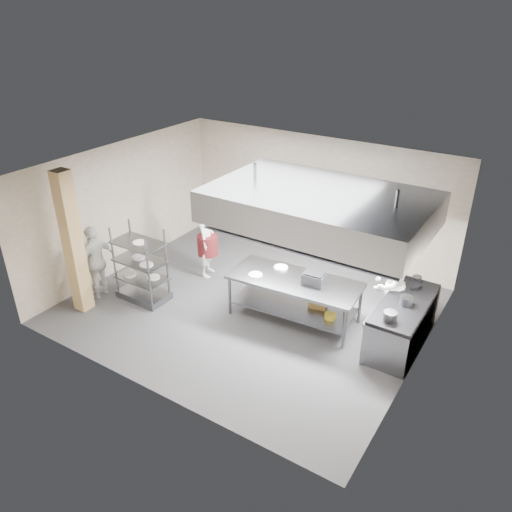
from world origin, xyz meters
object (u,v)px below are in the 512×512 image
Objects in this scene: chef_head at (206,242)px; chef_plating at (96,262)px; chef_line at (388,283)px; cooking_range at (402,324)px; island at (294,299)px; stockpot at (406,301)px; pass_rack at (141,264)px; griddle at (314,278)px.

chef_head is 2.45m from chef_plating.
cooking_range is at bearing 58.25° from chef_line.
island is 1.30× the size of cooking_range.
stockpot is at bearing -66.74° from cooking_range.
cooking_range is at bearing -113.99° from chef_head.
chef_plating is (-1.42, -1.99, -0.02)m from chef_head.
griddle is at bearing 18.39° from pass_rack.
pass_rack is 5.40m from cooking_range.
chef_plating reaches higher than stockpot.
island is at bearing -169.78° from cooking_range.
griddle is at bearing -172.47° from stockpot.
stockpot is (1.73, 0.23, -0.03)m from griddle.
chef_plating is at bearing -57.08° from chef_line.
chef_head is at bearing -75.22° from chef_line.
chef_line is 1.43m from griddle.
island is at bearing 19.17° from pass_rack.
chef_plating is 3.94× the size of griddle.
pass_rack reaches higher than cooking_range.
chef_head reaches higher than cooking_range.
cooking_range is 4.83× the size of griddle.
island is 1.59× the size of pass_rack.
chef_line is 1.13× the size of chef_plating.
griddle is at bearing -120.73° from chef_head.
pass_rack is 0.98× the size of chef_head.
island is 0.68m from griddle.
chef_line reaches higher than island.
chef_plating is (-5.60, -2.29, -0.11)m from chef_line.
chef_plating is (-6.08, -1.85, 0.40)m from cooking_range.
chef_plating is at bearing 122.23° from chef_head.
chef_plating is at bearing -163.08° from cooking_range.
stockpot is (4.69, -0.21, 0.14)m from chef_head.
island is 4.28m from chef_plating.
chef_line is at bearing 110.92° from chef_plating.
cooking_range is (5.19, 1.43, -0.40)m from pass_rack.
pass_rack is at bearing -57.64° from chef_line.
island is at bearing -171.79° from stockpot.
island is 2.11m from cooking_range.
pass_rack is 1.00× the size of chef_plating.
island is 1.86m from chef_line.
pass_rack is (-3.11, -1.06, 0.36)m from island.
chef_head is 4.70m from stockpot.
chef_plating reaches higher than griddle.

